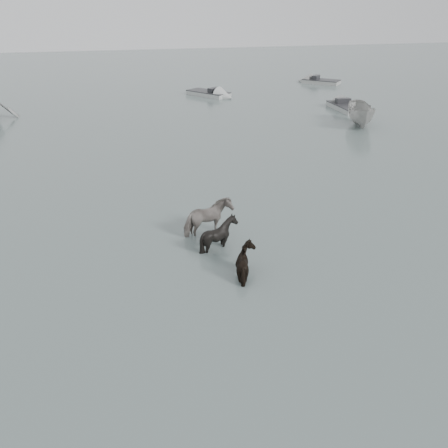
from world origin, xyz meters
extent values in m
plane|color=#52615D|center=(0.00, 0.00, 0.00)|extent=(140.00, 140.00, 0.00)
imported|color=black|center=(-0.25, 2.05, 0.77)|extent=(2.01, 1.46, 1.55)
imported|color=black|center=(0.38, -1.16, 0.64)|extent=(1.34, 1.48, 1.29)
imported|color=black|center=(-0.10, 0.88, 0.72)|extent=(1.58, 1.49, 1.44)
imported|color=#A2A19D|center=(13.13, 16.02, 0.81)|extent=(2.83, 4.49, 1.62)
camera|label=1|loc=(-3.53, -14.25, 8.06)|focal=40.00mm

